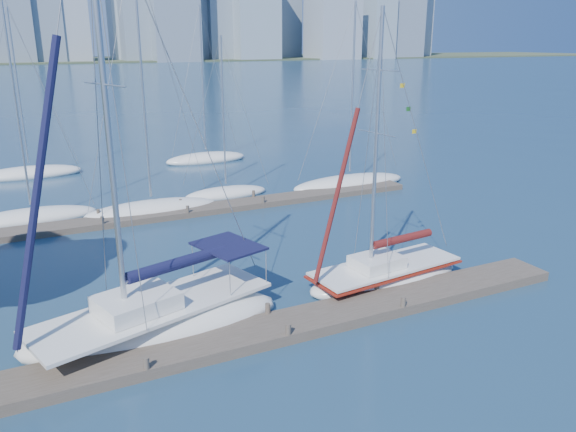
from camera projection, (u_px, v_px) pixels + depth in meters
name	position (u px, v px, depth m)	size (l,w,h in m)	color
ground	(278.00, 333.00, 20.78)	(700.00, 700.00, 0.00)	#18334E
near_dock	(278.00, 328.00, 20.72)	(26.00, 2.00, 0.40)	#443C32
far_dock	(200.00, 210.00, 35.30)	(30.00, 1.80, 0.36)	#443C32
far_shore	(23.00, 61.00, 295.62)	(800.00, 100.00, 1.50)	#38472D
sailboat_navy	(154.00, 303.00, 20.45)	(10.04, 5.75, 16.22)	silver
sailboat_maroon	(386.00, 262.00, 24.75)	(7.75, 3.22, 12.15)	silver
bg_boat_0	(32.00, 217.00, 33.57)	(7.76, 4.86, 13.42)	silver
bg_boat_1	(152.00, 209.00, 35.06)	(8.61, 5.01, 15.98)	silver
bg_boat_3	(226.00, 193.00, 38.94)	(6.21, 4.19, 11.00)	silver
bg_boat_4	(349.00, 183.00, 41.64)	(9.49, 3.67, 13.33)	silver
bg_boat_6	(30.00, 173.00, 44.56)	(8.21, 5.35, 13.12)	silver
bg_boat_7	(206.00, 158.00, 50.14)	(7.67, 4.97, 13.55)	silver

